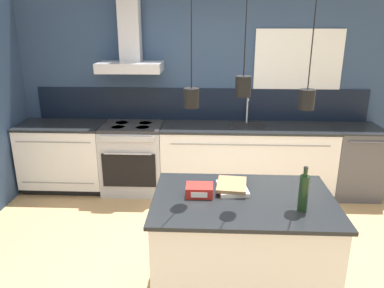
# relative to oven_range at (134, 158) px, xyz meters

# --- Properties ---
(ground_plane) EXTENTS (16.00, 16.00, 0.00)m
(ground_plane) POSITION_rel_oven_range_xyz_m (0.89, -1.69, -0.46)
(ground_plane) COLOR tan
(ground_plane) RESTS_ON ground
(wall_back) EXTENTS (5.60, 2.50, 2.60)m
(wall_back) POSITION_rel_oven_range_xyz_m (0.83, 0.31, 0.90)
(wall_back) COLOR navy
(wall_back) RESTS_ON ground_plane
(counter_run_left) EXTENTS (1.10, 0.64, 0.91)m
(counter_run_left) POSITION_rel_oven_range_xyz_m (-0.94, 0.01, 0.01)
(counter_run_left) COLOR black
(counter_run_left) RESTS_ON ground_plane
(counter_run_sink) EXTENTS (2.22, 0.64, 1.27)m
(counter_run_sink) POSITION_rel_oven_range_xyz_m (1.50, 0.01, 0.01)
(counter_run_sink) COLOR black
(counter_run_sink) RESTS_ON ground_plane
(oven_range) EXTENTS (0.79, 0.66, 0.91)m
(oven_range) POSITION_rel_oven_range_xyz_m (0.00, 0.00, 0.00)
(oven_range) COLOR #B5B5BA
(oven_range) RESTS_ON ground_plane
(dishwasher) EXTENTS (0.59, 0.65, 0.91)m
(dishwasher) POSITION_rel_oven_range_xyz_m (2.89, 0.00, 0.00)
(dishwasher) COLOR #4C4C51
(dishwasher) RESTS_ON ground_plane
(kitchen_island) EXTENTS (1.39, 0.92, 0.91)m
(kitchen_island) POSITION_rel_oven_range_xyz_m (1.27, -2.04, 0.00)
(kitchen_island) COLOR black
(kitchen_island) RESTS_ON ground_plane
(bottle_on_island) EXTENTS (0.07, 0.07, 0.33)m
(bottle_on_island) POSITION_rel_oven_range_xyz_m (1.67, -2.21, 0.59)
(bottle_on_island) COLOR #193319
(bottle_on_island) RESTS_ON kitchen_island
(book_stack) EXTENTS (0.26, 0.32, 0.06)m
(book_stack) POSITION_rel_oven_range_xyz_m (1.19, -1.91, 0.49)
(book_stack) COLOR silver
(book_stack) RESTS_ON kitchen_island
(red_supply_box) EXTENTS (0.21, 0.17, 0.08)m
(red_supply_box) POSITION_rel_oven_range_xyz_m (0.93, -2.01, 0.50)
(red_supply_box) COLOR red
(red_supply_box) RESTS_ON kitchen_island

